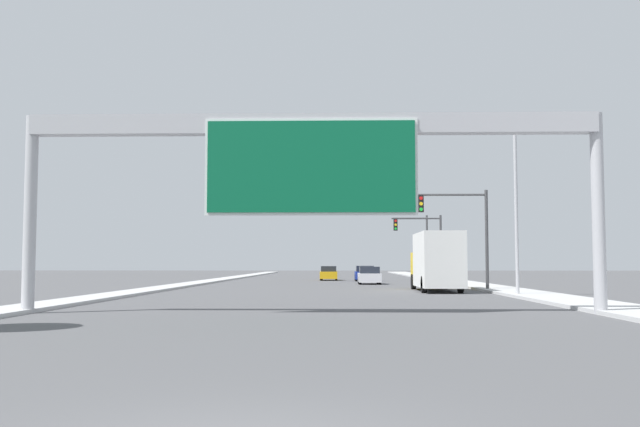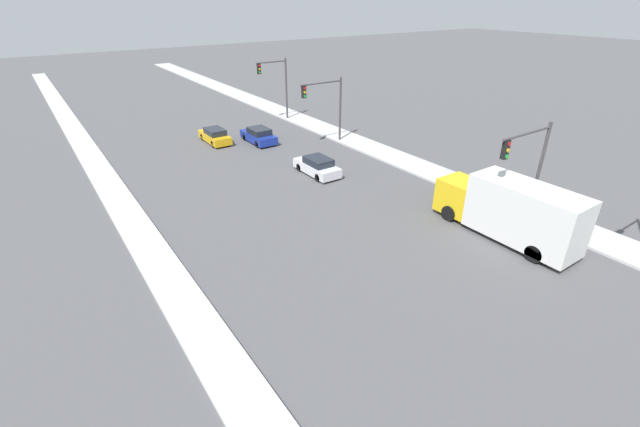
# 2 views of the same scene
# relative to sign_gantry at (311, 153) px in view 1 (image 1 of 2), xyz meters

# --- Properties ---
(sidewalk_right) EXTENTS (3.00, 120.00, 0.15)m
(sidewalk_right) POSITION_rel_sign_gantry_xyz_m (11.25, 42.11, -5.53)
(sidewalk_right) COLOR #B9B9B9
(sidewalk_right) RESTS_ON ground
(median_strip_left) EXTENTS (2.00, 120.00, 0.15)m
(median_strip_left) POSITION_rel_sign_gantry_xyz_m (-10.75, 42.11, -5.53)
(median_strip_left) COLOR #B9B9B9
(median_strip_left) RESTS_ON ground
(sign_gantry) EXTENTS (20.34, 0.73, 6.99)m
(sign_gantry) POSITION_rel_sign_gantry_xyz_m (0.00, 0.00, 0.00)
(sign_gantry) COLOR #B2B2B7
(sign_gantry) RESTS_ON ground
(car_near_right) EXTENTS (1.81, 4.33, 1.43)m
(car_near_right) POSITION_rel_sign_gantry_xyz_m (3.50, 34.15, -4.93)
(car_near_right) COLOR silver
(car_near_right) RESTS_ON ground
(car_far_center) EXTENTS (1.89, 4.32, 1.46)m
(car_far_center) POSITION_rel_sign_gantry_xyz_m (3.50, 44.17, -4.92)
(car_far_center) COLOR navy
(car_far_center) RESTS_ON ground
(car_far_right) EXTENTS (1.71, 4.37, 1.41)m
(car_far_right) POSITION_rel_sign_gantry_xyz_m (0.00, 46.57, -4.94)
(car_far_right) COLOR gold
(car_far_right) RESTS_ON ground
(truck_box_primary) EXTENTS (2.41, 8.68, 3.59)m
(truck_box_primary) POSITION_rel_sign_gantry_xyz_m (7.00, 19.52, -3.80)
(truck_box_primary) COLOR yellow
(truck_box_primary) RESTS_ON ground
(traffic_light_near_intersection) EXTENTS (4.56, 0.32, 6.33)m
(traffic_light_near_intersection) POSITION_rel_sign_gantry_xyz_m (8.82, 20.11, -1.33)
(traffic_light_near_intersection) COLOR #3D3D3F
(traffic_light_near_intersection) RESTS_ON ground
(traffic_light_mid_block) EXTENTS (4.54, 0.32, 6.07)m
(traffic_light_mid_block) POSITION_rel_sign_gantry_xyz_m (8.80, 40.11, -1.50)
(traffic_light_mid_block) COLOR #3D3D3F
(traffic_light_mid_block) RESTS_ON ground
(traffic_light_far_intersection) EXTENTS (3.65, 0.32, 6.72)m
(traffic_light_far_intersection) POSITION_rel_sign_gantry_xyz_m (9.18, 50.11, -1.17)
(traffic_light_far_intersection) COLOR #3D3D3F
(traffic_light_far_intersection) RESTS_ON ground
(street_lamp_right) EXTENTS (2.93, 0.28, 8.93)m
(street_lamp_right) POSITION_rel_sign_gantry_xyz_m (9.98, 13.04, -0.31)
(street_lamp_right) COLOR #B2B2B7
(street_lamp_right) RESTS_ON ground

